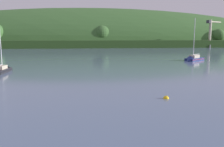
# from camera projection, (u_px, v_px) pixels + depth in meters

# --- Properties ---
(far_shoreline_hill) EXTENTS (468.35, 128.07, 63.11)m
(far_shoreline_hill) POSITION_uv_depth(u_px,v_px,m) (97.00, 45.00, 202.35)
(far_shoreline_hill) COLOR #27431B
(far_shoreline_hill) RESTS_ON ground
(dockside_crane) EXTENTS (13.32, 8.91, 19.28)m
(dockside_crane) POSITION_uv_depth(u_px,v_px,m) (210.00, 34.00, 164.94)
(dockside_crane) COLOR #4C4C51
(dockside_crane) RESTS_ON ground
(sailboat_midwater_white) EXTENTS (2.71, 7.50, 12.77)m
(sailboat_midwater_white) POSITION_uv_depth(u_px,v_px,m) (2.00, 71.00, 49.92)
(sailboat_midwater_white) COLOR #232328
(sailboat_midwater_white) RESTS_ON ground
(sailboat_outer_reach) EXTENTS (8.03, 7.50, 14.31)m
(sailboat_outer_reach) POSITION_uv_depth(u_px,v_px,m) (193.00, 60.00, 73.56)
(sailboat_outer_reach) COLOR navy
(sailboat_outer_reach) RESTS_ON ground
(mooring_buoy_foreground) EXTENTS (0.70, 0.70, 0.78)m
(mooring_buoy_foreground) POSITION_uv_depth(u_px,v_px,m) (166.00, 99.00, 28.31)
(mooring_buoy_foreground) COLOR yellow
(mooring_buoy_foreground) RESTS_ON ground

